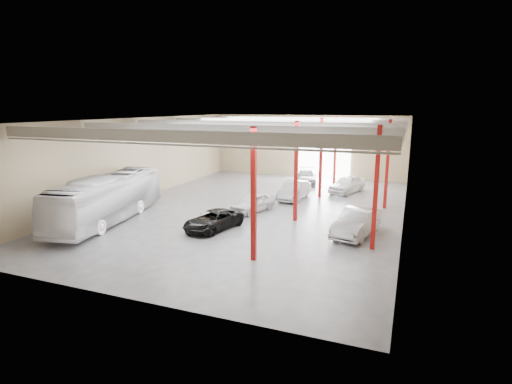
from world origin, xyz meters
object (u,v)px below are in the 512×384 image
Objects in this scene: car_row_a at (253,202)px; black_sedan at (213,220)px; car_row_b at (294,190)px; car_right_far at (347,184)px; car_right_near at (357,222)px; car_row_c at (306,177)px; coach_bus at (108,198)px.

black_sedan is at bearing -81.60° from car_row_a.
car_right_far is at bearing 52.29° from car_row_b.
car_right_near is at bearing -60.63° from car_right_far.
car_right_near is 12.96m from car_right_far.
car_row_b is 10.40m from car_right_near.
car_row_a is at bearing -108.17° from car_row_c.
car_right_near is at bearing -0.23° from coach_bus.
car_right_near is (8.22, -2.97, 0.11)m from car_row_a.
coach_bus reaches higher than car_right_near.
car_row_b is at bearing 139.94° from car_right_near.
black_sedan is at bearing -154.24° from car_right_near.
car_row_a is 11.27m from car_right_far.
car_row_a is 8.74m from car_right_near.
car_row_c is (-0.82, 7.60, -0.07)m from car_row_b.
car_right_near is at bearing 26.93° from black_sedan.
car_row_a is at bearing 171.88° from car_right_near.
black_sedan is 10.70m from car_row_b.
car_right_far is (4.70, -3.06, 0.09)m from car_row_c.
car_row_c is at bearing 52.47° from coach_bus.
black_sedan is 16.25m from car_right_far.
coach_bus is 2.36× the size of car_row_c.
car_right_far reaches higher than black_sedan.
car_row_a is (8.58, 6.06, -0.90)m from coach_bus.
car_row_a is at bearing -106.15° from car_row_b.
coach_bus is 17.10m from car_right_near.
car_right_near is (6.43, -8.17, 0.05)m from car_row_b.
coach_bus reaches higher than car_row_b.
car_right_far is at bearing 79.74° from black_sedan.
car_row_b is at bearing 89.35° from black_sedan.
car_row_b is 5.98m from car_right_far.
car_row_b reaches higher than car_row_a.
car_row_c is at bearing 126.42° from car_right_near.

